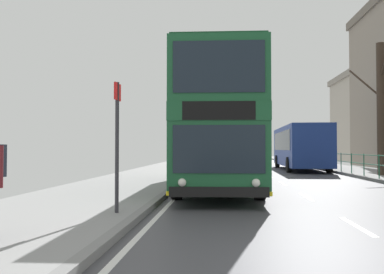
% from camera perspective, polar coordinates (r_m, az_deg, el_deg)
% --- Properties ---
extents(ground, '(15.80, 140.00, 0.20)m').
position_cam_1_polar(ground, '(5.98, 22.68, -15.39)').
color(ground, '#444449').
extents(double_decker_bus_main, '(2.84, 10.91, 4.33)m').
position_cam_1_polar(double_decker_bus_main, '(15.19, 3.48, 1.39)').
color(double_decker_bus_main, '#19512D').
rests_on(double_decker_bus_main, ground).
extents(background_bus_far_lane, '(2.88, 10.51, 2.98)m').
position_cam_1_polar(background_bus_far_lane, '(29.76, 14.62, -1.26)').
color(background_bus_far_lane, navy).
rests_on(background_bus_far_lane, ground).
extents(pedestrian_railing_far_kerb, '(0.05, 31.57, 1.08)m').
position_cam_1_polar(pedestrian_railing_far_kerb, '(20.32, 24.36, -3.19)').
color(pedestrian_railing_far_kerb, '#236B4C').
rests_on(pedestrian_railing_far_kerb, ground).
extents(bus_stop_sign_near, '(0.08, 0.44, 2.73)m').
position_cam_1_polar(bus_stop_sign_near, '(8.80, -10.28, 0.63)').
color(bus_stop_sign_near, '#2D2D33').
rests_on(bus_stop_sign_near, ground).
extents(bare_tree_far_00, '(2.53, 2.77, 7.03)m').
position_cam_1_polar(bare_tree_far_00, '(23.21, 24.59, 3.97)').
color(bare_tree_far_00, '#423328').
rests_on(bare_tree_far_00, ground).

